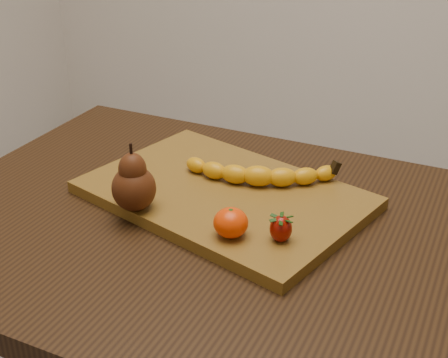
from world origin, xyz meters
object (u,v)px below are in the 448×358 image
at_px(table, 228,274).
at_px(pear, 133,177).
at_px(cutting_board, 224,195).
at_px(mandarin, 231,223).

distance_m(table, pear, 0.23).
height_order(table, pear, pear).
relative_size(table, cutting_board, 2.22).
distance_m(cutting_board, mandarin, 0.15).
relative_size(table, pear, 9.17).
height_order(cutting_board, pear, pear).
distance_m(pear, mandarin, 0.17).
xyz_separation_m(table, mandarin, (0.03, -0.06, 0.14)).
bearing_deg(table, pear, -160.72).
xyz_separation_m(cutting_board, mandarin, (0.07, -0.12, 0.03)).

